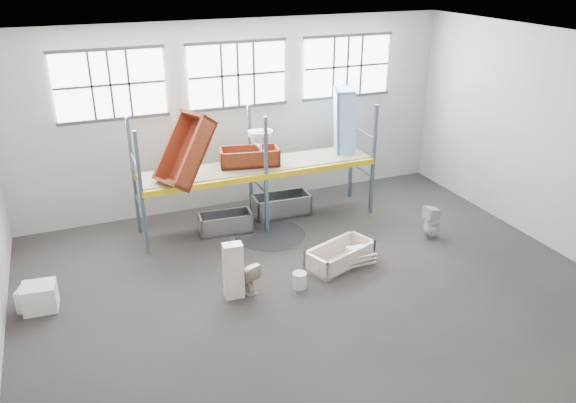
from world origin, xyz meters
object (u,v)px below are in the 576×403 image
bathtub_beige (340,256)px  blue_tub_upright (344,122)px  cistern_tall (233,271)px  steel_tub_left (226,222)px  steel_tub_right (281,205)px  carton_near (40,297)px  rust_tub_flat (249,156)px  toilet_beige (244,276)px  toilet_white (432,222)px  bucket (300,280)px

bathtub_beige → blue_tub_upright: 4.04m
cistern_tall → steel_tub_left: size_ratio=0.92×
steel_tub_right → cistern_tall: bearing=-125.3°
steel_tub_left → carton_near: carton_near is taller
rust_tub_flat → toilet_beige: bearing=-111.3°
carton_near → toilet_white: bearing=-2.3°
bathtub_beige → steel_tub_right: 3.04m
bathtub_beige → steel_tub_left: (-1.90, 2.62, 0.01)m
carton_near → bathtub_beige: bearing=-6.3°
toilet_white → bucket: (-3.94, -0.88, -0.25)m
steel_tub_left → toilet_beige: bearing=-98.6°
blue_tub_upright → carton_near: bearing=-163.6°
toilet_beige → rust_tub_flat: 3.63m
bucket → toilet_white: bearing=12.5°
carton_near → rust_tub_flat: bearing=23.1°
steel_tub_right → bucket: steel_tub_right is taller
bathtub_beige → rust_tub_flat: (-1.13, 2.90, 1.59)m
toilet_white → bathtub_beige: bearing=-81.5°
toilet_white → carton_near: size_ratio=1.34×
toilet_beige → toilet_white: size_ratio=0.81×
steel_tub_right → bathtub_beige: bearing=-85.8°
bucket → rust_tub_flat: bearing=88.3°
steel_tub_left → bucket: 3.23m
rust_tub_flat → bucket: (-0.10, -3.43, -1.64)m
toilet_beige → bucket: 1.17m
toilet_beige → bucket: (1.10, -0.35, -0.17)m
bathtub_beige → bucket: 1.34m
toilet_white → steel_tub_left: size_ratio=0.65×
cistern_tall → toilet_white: (5.32, 0.68, -0.18)m
bathtub_beige → steel_tub_right: (-0.22, 3.03, 0.05)m
cistern_tall → blue_tub_upright: 5.66m
bathtub_beige → steel_tub_left: steel_tub_left is taller
steel_tub_right → carton_near: size_ratio=2.39×
steel_tub_right → blue_tub_upright: size_ratio=0.87×
steel_tub_right → rust_tub_flat: (-0.90, -0.13, 1.54)m
toilet_white → steel_tub_right: size_ratio=0.56×
cistern_tall → bucket: (1.38, -0.20, -0.43)m
bucket → steel_tub_right: bearing=74.3°
bucket → carton_near: bearing=166.3°
steel_tub_left → steel_tub_right: bearing=13.8°
toilet_beige → carton_near: 4.05m
steel_tub_left → blue_tub_upright: (3.50, 0.40, 2.15)m
steel_tub_left → bucket: steel_tub_left is taller
bathtub_beige → carton_near: size_ratio=2.50×
bathtub_beige → carton_near: 6.32m
blue_tub_upright → carton_near: size_ratio=2.76×
toilet_white → bucket: 4.04m
bathtub_beige → bucket: bearing=-176.4°
cistern_tall → bathtub_beige: bearing=11.9°
bathtub_beige → toilet_white: 2.74m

